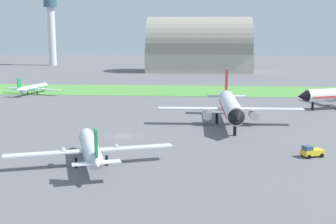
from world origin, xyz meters
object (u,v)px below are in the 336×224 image
(airplane_midfield_jet, at_px, (230,107))
(airplane_taxiing_turboprop, at_px, (33,88))
(airplane_foreground_turboprop, at_px, (91,148))
(control_tower, at_px, (51,27))
(pushback_tug_near_gate, at_px, (311,152))

(airplane_midfield_jet, height_order, airplane_taxiing_turboprop, airplane_midfield_jet)
(airplane_foreground_turboprop, bearing_deg, airplane_midfield_jet, -54.88)
(control_tower, bearing_deg, airplane_taxiing_turboprop, -74.76)
(airplane_midfield_jet, bearing_deg, control_tower, -151.30)
(airplane_midfield_jet, relative_size, airplane_foreground_turboprop, 1.28)
(airplane_foreground_turboprop, bearing_deg, pushback_tug_near_gate, -97.05)
(control_tower, bearing_deg, airplane_midfield_jet, -60.23)
(airplane_midfield_jet, relative_size, airplane_taxiing_turboprop, 1.62)
(pushback_tug_near_gate, xyz_separation_m, control_tower, (-106.81, 191.31, 21.59))
(airplane_foreground_turboprop, height_order, pushback_tug_near_gate, airplane_foreground_turboprop)
(airplane_foreground_turboprop, xyz_separation_m, airplane_taxiing_turboprop, (-37.77, 76.42, -0.63))
(airplane_foreground_turboprop, distance_m, pushback_tug_near_gate, 36.55)
(pushback_tug_near_gate, bearing_deg, control_tower, -83.41)
(airplane_midfield_jet, xyz_separation_m, pushback_tug_near_gate, (11.83, -25.28, -3.23))
(airplane_foreground_turboprop, xyz_separation_m, pushback_tug_near_gate, (35.76, 7.28, -1.96))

